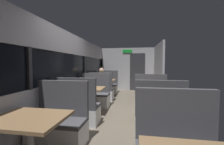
# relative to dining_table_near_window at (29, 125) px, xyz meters

# --- Properties ---
(ground_plane) EXTENTS (3.30, 9.20, 0.02)m
(ground_plane) POSITION_rel_dining_table_near_window_xyz_m (0.89, 2.09, -0.65)
(ground_plane) COLOR #665B4C
(carriage_window_panel_left) EXTENTS (0.09, 8.48, 2.30)m
(carriage_window_panel_left) POSITION_rel_dining_table_near_window_xyz_m (-0.56, 2.09, 0.47)
(carriage_window_panel_left) COLOR #B2B2B7
(carriage_window_panel_left) RESTS_ON ground_plane
(carriage_end_bulkhead) EXTENTS (2.90, 0.11, 2.30)m
(carriage_end_bulkhead) POSITION_rel_dining_table_near_window_xyz_m (0.95, 6.28, 0.50)
(carriage_end_bulkhead) COLOR #B2B2B7
(carriage_end_bulkhead) RESTS_ON ground_plane
(carriage_aisle_panel_right) EXTENTS (0.08, 2.40, 2.30)m
(carriage_aisle_panel_right) POSITION_rel_dining_table_near_window_xyz_m (2.34, 5.09, 0.51)
(carriage_aisle_panel_right) COLOR #B2B2B7
(carriage_aisle_panel_right) RESTS_ON ground_plane
(dining_table_near_window) EXTENTS (0.90, 0.70, 0.74)m
(dining_table_near_window) POSITION_rel_dining_table_near_window_xyz_m (0.00, 0.00, 0.00)
(dining_table_near_window) COLOR #9E9EA3
(dining_table_near_window) RESTS_ON ground_plane
(bench_near_window_facing_entry) EXTENTS (0.95, 0.50, 1.10)m
(bench_near_window_facing_entry) POSITION_rel_dining_table_near_window_xyz_m (0.00, 0.70, -0.31)
(bench_near_window_facing_entry) COLOR silver
(bench_near_window_facing_entry) RESTS_ON ground_plane
(dining_table_mid_window) EXTENTS (0.90, 0.70, 0.74)m
(dining_table_mid_window) POSITION_rel_dining_table_near_window_xyz_m (0.00, 2.27, 0.00)
(dining_table_mid_window) COLOR #9E9EA3
(dining_table_mid_window) RESTS_ON ground_plane
(bench_mid_window_facing_end) EXTENTS (0.95, 0.50, 1.10)m
(bench_mid_window_facing_end) POSITION_rel_dining_table_near_window_xyz_m (0.00, 1.57, -0.31)
(bench_mid_window_facing_end) COLOR silver
(bench_mid_window_facing_end) RESTS_ON ground_plane
(bench_mid_window_facing_entry) EXTENTS (0.95, 0.50, 1.10)m
(bench_mid_window_facing_entry) POSITION_rel_dining_table_near_window_xyz_m (0.00, 2.97, -0.31)
(bench_mid_window_facing_entry) COLOR silver
(bench_mid_window_facing_entry) RESTS_ON ground_plane
(dining_table_far_window) EXTENTS (0.90, 0.70, 0.74)m
(dining_table_far_window) POSITION_rel_dining_table_near_window_xyz_m (0.00, 4.54, 0.00)
(dining_table_far_window) COLOR #9E9EA3
(dining_table_far_window) RESTS_ON ground_plane
(bench_far_window_facing_end) EXTENTS (0.95, 0.50, 1.10)m
(bench_far_window_facing_end) POSITION_rel_dining_table_near_window_xyz_m (0.00, 3.84, -0.31)
(bench_far_window_facing_end) COLOR silver
(bench_far_window_facing_end) RESTS_ON ground_plane
(bench_far_window_facing_entry) EXTENTS (0.95, 0.50, 1.10)m
(bench_far_window_facing_entry) POSITION_rel_dining_table_near_window_xyz_m (0.00, 5.24, -0.31)
(bench_far_window_facing_entry) COLOR silver
(bench_far_window_facing_entry) RESTS_ON ground_plane
(dining_table_rear_aisle) EXTENTS (0.90, 0.70, 0.74)m
(dining_table_rear_aisle) POSITION_rel_dining_table_near_window_xyz_m (1.79, 2.07, 0.00)
(dining_table_rear_aisle) COLOR #9E9EA3
(dining_table_rear_aisle) RESTS_ON ground_plane
(bench_rear_aisle_facing_end) EXTENTS (0.95, 0.50, 1.10)m
(bench_rear_aisle_facing_end) POSITION_rel_dining_table_near_window_xyz_m (1.79, 1.37, -0.31)
(bench_rear_aisle_facing_end) COLOR silver
(bench_rear_aisle_facing_end) RESTS_ON ground_plane
(bench_rear_aisle_facing_entry) EXTENTS (0.95, 0.50, 1.10)m
(bench_rear_aisle_facing_entry) POSITION_rel_dining_table_near_window_xyz_m (1.79, 2.77, -0.31)
(bench_rear_aisle_facing_entry) COLOR silver
(bench_rear_aisle_facing_entry) RESTS_ON ground_plane
(seated_passenger) EXTENTS (0.47, 0.55, 1.26)m
(seated_passenger) POSITION_rel_dining_table_near_window_xyz_m (0.00, 3.91, -0.10)
(seated_passenger) COLOR #26262D
(seated_passenger) RESTS_ON ground_plane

